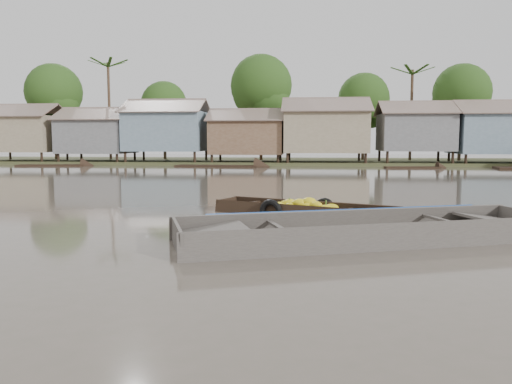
{
  "coord_description": "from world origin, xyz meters",
  "views": [
    {
      "loc": [
        0.85,
        -11.15,
        2.02
      ],
      "look_at": [
        -0.27,
        0.44,
        0.8
      ],
      "focal_mm": 35.0,
      "sensor_mm": 36.0,
      "label": 1
    }
  ],
  "objects": [
    {
      "name": "ground",
      "position": [
        0.0,
        0.0,
        0.0
      ],
      "size": [
        120.0,
        120.0,
        0.0
      ],
      "primitive_type": "plane",
      "color": "#524C3F",
      "rests_on": "ground"
    },
    {
      "name": "viewer_boat",
      "position": [
        2.15,
        -1.05,
        0.07
      ],
      "size": [
        8.02,
        4.49,
        0.63
      ],
      "rotation": [
        0.0,
        0.0,
        0.34
      ],
      "color": "#413B37",
      "rests_on": "ground"
    },
    {
      "name": "banana_boat",
      "position": [
        0.79,
        2.21,
        0.11
      ],
      "size": [
        5.05,
        3.05,
        0.7
      ],
      "rotation": [
        0.0,
        0.0,
        -0.4
      ],
      "color": "black",
      "rests_on": "ground"
    },
    {
      "name": "riverbank",
      "position": [
        3.03,
        31.86,
        3.07
      ],
      "size": [
        120.0,
        12.47,
        10.22
      ],
      "color": "#384723",
      "rests_on": "ground"
    },
    {
      "name": "distant_boats",
      "position": [
        13.85,
        23.83,
        0.2
      ],
      "size": [
        47.34,
        15.29,
        1.38
      ],
      "color": "black",
      "rests_on": "ground"
    }
  ]
}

